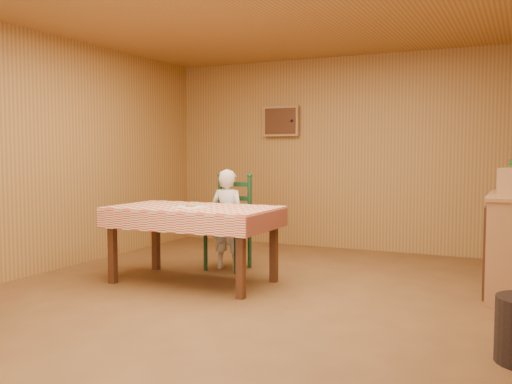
# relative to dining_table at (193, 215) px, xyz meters

# --- Properties ---
(ground) EXTENTS (6.00, 6.00, 0.00)m
(ground) POSITION_rel_dining_table_xyz_m (0.77, -0.36, -0.69)
(ground) COLOR brown
(ground) RESTS_ON ground
(cabin_walls) EXTENTS (5.10, 6.05, 2.65)m
(cabin_walls) POSITION_rel_dining_table_xyz_m (0.77, 0.18, 1.14)
(cabin_walls) COLOR #A6773C
(cabin_walls) RESTS_ON ground
(dining_table) EXTENTS (1.66, 0.96, 0.77)m
(dining_table) POSITION_rel_dining_table_xyz_m (0.00, 0.00, 0.00)
(dining_table) COLOR #4C2814
(dining_table) RESTS_ON ground
(ladder_chair) EXTENTS (0.44, 0.40, 1.08)m
(ladder_chair) POSITION_rel_dining_table_xyz_m (-0.00, 0.79, -0.18)
(ladder_chair) COLOR #103218
(ladder_chair) RESTS_ON ground
(seated_child) EXTENTS (0.41, 0.27, 1.12)m
(seated_child) POSITION_rel_dining_table_xyz_m (0.00, 0.73, -0.13)
(seated_child) COLOR silver
(seated_child) RESTS_ON ground
(napkin) EXTENTS (0.28, 0.28, 0.00)m
(napkin) POSITION_rel_dining_table_xyz_m (0.00, -0.05, 0.08)
(napkin) COLOR white
(napkin) RESTS_ON dining_table
(donut) EXTENTS (0.14, 0.14, 0.04)m
(donut) POSITION_rel_dining_table_xyz_m (0.00, -0.05, 0.10)
(donut) COLOR #D89C4D
(donut) RESTS_ON napkin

